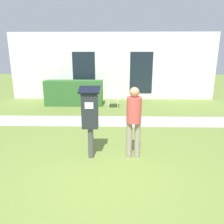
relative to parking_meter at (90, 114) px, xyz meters
name	(u,v)px	position (x,y,z in m)	size (l,w,h in m)	color
ground_plane	(104,178)	(0.34, -0.85, -1.02)	(40.00, 40.00, 0.00)	olive
sidewalk	(110,121)	(0.34, 2.64, -1.01)	(12.00, 1.10, 0.02)	beige
building_facade	(113,67)	(0.34, 6.47, 0.58)	(10.00, 0.26, 3.20)	white
parking_meter	(90,114)	(0.00, 0.00, 0.00)	(0.44, 0.31, 1.59)	#4C4C4C
person_standing	(134,117)	(0.94, 0.04, -0.09)	(0.32, 0.32, 1.58)	gray
outdoor_chair_left	(91,94)	(-0.57, 4.86, -0.49)	(0.44, 0.44, 0.90)	white
outdoor_chair_middle	(113,95)	(0.42, 4.64, -0.49)	(0.44, 0.44, 0.90)	white
hedge_row	(74,93)	(-1.32, 4.97, -0.47)	(2.50, 0.60, 1.10)	#33662D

